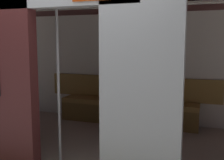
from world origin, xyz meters
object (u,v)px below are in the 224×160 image
bench_seat (127,106)px  handbag (118,95)px  person_seated (134,91)px  book (153,101)px  grab_pole_door (58,83)px  train_car (104,48)px  grab_pole_far (111,86)px

bench_seat → handbag: 0.30m
person_seated → book: size_ratio=5.42×
person_seated → grab_pole_door: (0.51, 1.91, 0.39)m
grab_pole_door → train_car: bearing=-110.7°
book → grab_pole_far: grab_pole_far is taller
train_car → grab_pole_far: size_ratio=2.98×
grab_pole_far → book: bearing=-93.7°
person_seated → handbag: person_seated is taller
bench_seat → handbag: (0.22, -0.07, 0.19)m
book → train_car: bearing=73.0°
grab_pole_door → handbag: bearing=-94.1°
train_car → handbag: 1.55m
grab_pole_far → grab_pole_door: bearing=0.5°
train_car → book: 1.68m
train_car → bench_seat: 1.62m
handbag → bench_seat: bearing=162.9°
handbag → grab_pole_door: grab_pole_door is taller
bench_seat → grab_pole_door: (0.36, 1.96, 0.72)m
person_seated → handbag: 0.41m
person_seated → grab_pole_far: bearing=96.3°
person_seated → handbag: (0.37, -0.12, -0.13)m
person_seated → bench_seat: bearing=-18.9°
bench_seat → grab_pole_door: size_ratio=1.26×
handbag → grab_pole_door: 2.10m
bench_seat → person_seated: size_ratio=2.27×
person_seated → grab_pole_door: 2.01m
bench_seat → grab_pole_far: 2.11m
grab_pole_door → grab_pole_far: 0.72m
train_car → bench_seat: size_ratio=2.36×
person_seated → grab_pole_far: grab_pole_far is taller
bench_seat → book: 0.51m
train_car → grab_pole_door: 1.00m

